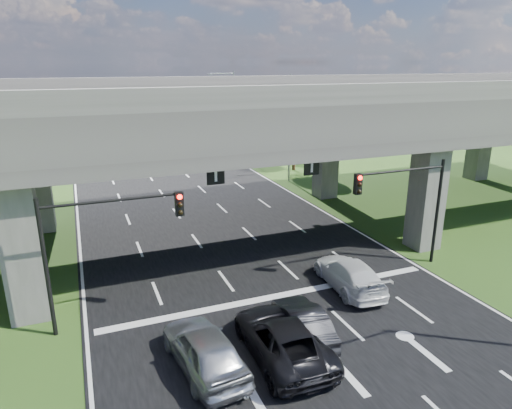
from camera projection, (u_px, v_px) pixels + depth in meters
ground at (311, 335)px, 19.24m from camera, size 160.00×160.00×0.00m
road at (233, 248)px, 28.10m from camera, size 18.00×120.00×0.03m
overpass at (221, 115)px, 27.52m from camera, size 80.00×15.00×10.00m
signal_right at (408, 196)px, 24.25m from camera, size 5.76×0.54×6.00m
signal_left at (100, 235)px, 18.72m from camera, size 5.76×0.54×6.00m
streetlight_far at (286, 120)px, 42.34m from camera, size 3.38×0.25×10.00m
streetlight_beyond at (231, 106)px, 56.53m from camera, size 3.38×0.25×10.00m
tree_left_far at (28, 118)px, 50.37m from camera, size 4.80×4.80×8.32m
tree_right_near at (295, 128)px, 47.34m from camera, size 4.20×4.20×7.28m
tree_right_mid at (288, 121)px, 55.59m from camera, size 3.91×3.90×6.76m
tree_right_far at (235, 110)px, 61.07m from camera, size 4.50×4.50×7.80m
car_silver at (204, 349)px, 16.82m from camera, size 2.54×5.16×1.69m
car_dark at (303, 322)px, 18.83m from camera, size 1.91×4.36×1.39m
car_white at (349, 274)px, 23.00m from camera, size 2.54×5.29×1.49m
car_trailing at (282, 338)px, 17.62m from camera, size 2.74×5.69×1.56m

